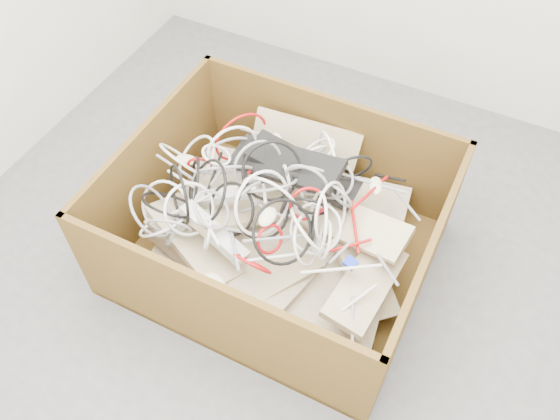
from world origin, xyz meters
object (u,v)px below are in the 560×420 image
at_px(cardboard_box, 274,237).
at_px(power_strip_left, 224,195).
at_px(power_strip_right, 214,233).
at_px(vga_plug, 351,263).

bearing_deg(cardboard_box, power_strip_left, -167.01).
bearing_deg(power_strip_left, cardboard_box, -11.93).
height_order(cardboard_box, power_strip_left, cardboard_box).
height_order(power_strip_right, vga_plug, power_strip_right).
distance_m(cardboard_box, power_strip_right, 0.33).
bearing_deg(power_strip_left, power_strip_right, -97.04).
bearing_deg(power_strip_right, vga_plug, 26.18).
relative_size(cardboard_box, vga_plug, 26.67).
relative_size(power_strip_right, vga_plug, 6.93).
bearing_deg(cardboard_box, vga_plug, -17.96).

